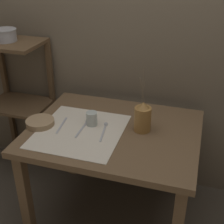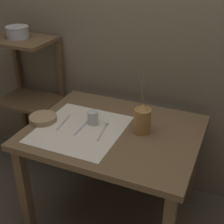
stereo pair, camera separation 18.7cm
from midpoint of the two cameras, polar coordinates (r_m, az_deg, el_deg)
The scene contains 12 objects.
ground_plane at distance 2.38m, azimuth 2.62°, elevation -18.16°, with size 12.00×12.00×0.00m, color #473F35.
stone_wall_back at distance 2.20m, azimuth 8.40°, elevation 14.31°, with size 7.00×0.06×2.40m.
wooden_table at distance 1.98m, azimuth 3.01°, elevation -5.72°, with size 1.04×0.83×0.71m.
wooden_shelf_unit at distance 2.54m, azimuth -12.70°, elevation 5.78°, with size 0.46×0.36×1.12m.
linen_cloth at distance 1.93m, azimuth -3.07°, elevation -3.19°, with size 0.51×0.55×0.00m.
pitcher_with_flowers at distance 1.87m, azimuth 8.45°, elevation -1.36°, with size 0.10×0.10×0.40m.
wooden_bowl at distance 2.03m, azimuth -9.96°, elevation -1.26°, with size 0.18×0.18×0.04m.
glass_tumbler_near at distance 1.95m, azimuth -0.80°, elevation -1.09°, with size 0.07×0.07×0.09m.
knife_center at distance 2.00m, azimuth -6.25°, elevation -1.97°, with size 0.04×0.20×0.00m.
spoon_inner at distance 1.98m, azimuth -2.05°, elevation -2.06°, with size 0.02×0.21×0.02m.
spoon_outer at distance 1.93m, azimuth 1.48°, elevation -2.85°, with size 0.05×0.21×0.02m.
metal_pot_large at distance 2.40m, azimuth -14.76°, elevation 13.98°, with size 0.17×0.17×0.09m.
Camera 2 is at (0.65, -1.51, 1.72)m, focal length 50.00 mm.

